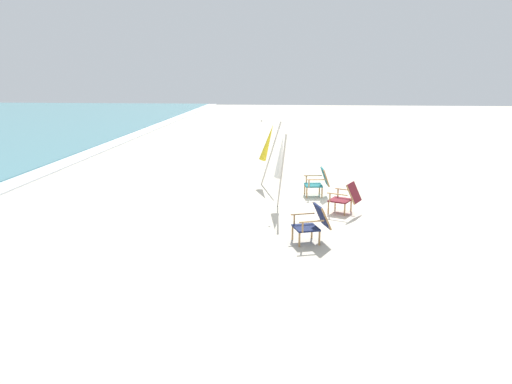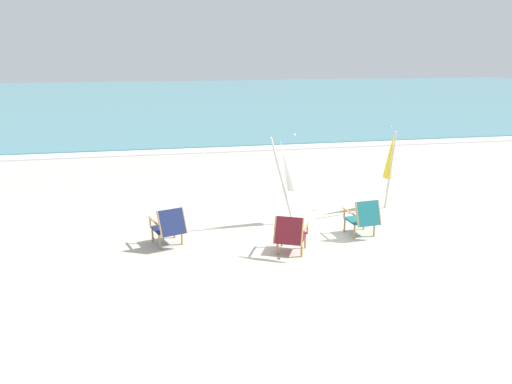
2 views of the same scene
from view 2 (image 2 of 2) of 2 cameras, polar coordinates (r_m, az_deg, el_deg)
The scene contains 8 objects.
ground_plane at distance 10.47m, azimuth 6.98°, elevation -5.34°, with size 80.00×80.00×0.00m, color beige.
sea at distance 39.45m, azimuth -6.83°, elevation 10.61°, with size 80.00×40.00×0.10m, color teal.
surf_band at distance 19.48m, azimuth -1.84°, elevation 4.97°, with size 80.00×1.10×0.06m, color white.
beach_chair_front_left at distance 9.51m, azimuth 3.94°, elevation -4.77°, with size 0.83×0.91×0.80m.
beach_chair_far_center at distance 10.04m, azimuth -9.90°, elevation -3.81°, with size 0.77×0.86×0.80m.
beach_chair_back_right at distance 10.61m, azimuth 12.19°, elevation -2.81°, with size 0.65×0.74×0.82m.
umbrella_furled_yellow at distance 12.24m, azimuth 15.11°, elevation 3.90°, with size 0.35×0.73×2.04m.
umbrella_furled_white at distance 10.87m, azimuth 3.48°, elevation 2.94°, with size 0.71×0.40×2.04m.
Camera 2 is at (-3.14, -9.22, 3.82)m, focal length 35.00 mm.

